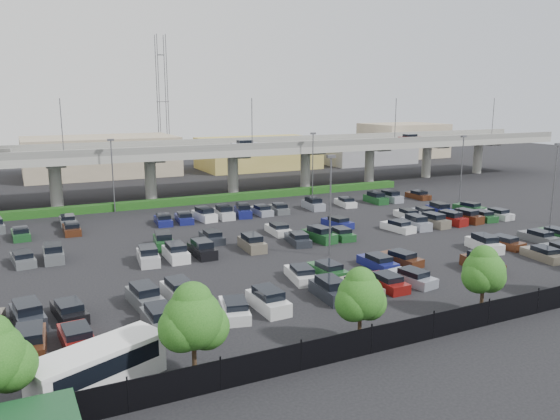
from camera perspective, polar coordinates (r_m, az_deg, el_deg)
name	(u,v)px	position (r m, az deg, el deg)	size (l,w,h in m)	color
ground	(293,238)	(62.96, 1.41, -2.92)	(280.00, 280.00, 0.00)	black
overpass	(203,153)	(90.87, -8.08, 5.92)	(150.00, 13.00, 15.80)	gray
hedge	(220,198)	(85.30, -6.34, 1.25)	(66.00, 1.60, 1.10)	#143C11
fence	(477,316)	(41.09, 19.92, -10.36)	(70.00, 0.10, 2.00)	black
tree_row	(472,273)	(41.71, 19.45, -6.18)	(65.07, 3.66, 5.94)	#332316
shuttle_bus	(98,365)	(32.88, -18.47, -15.16)	(7.88, 5.31, 2.40)	white
parked_cars	(304,240)	(59.66, 2.52, -3.12)	(63.07, 41.65, 1.67)	#565A5E
light_poles	(253,184)	(61.73, -2.82, 2.70)	(66.90, 48.38, 10.30)	#545359
distant_buildings	(215,153)	(123.35, -6.76, 5.92)	(138.00, 24.00, 9.00)	gray
comm_tower	(163,99)	(132.04, -12.17, 11.28)	(2.40, 2.40, 30.00)	#545359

